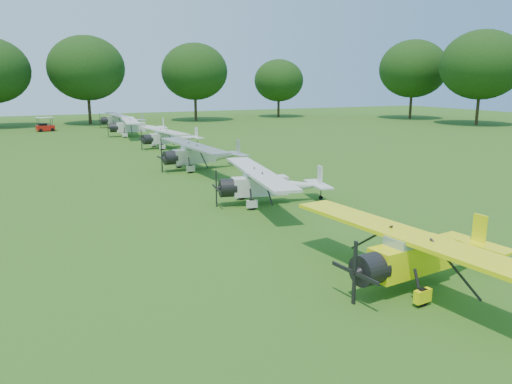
% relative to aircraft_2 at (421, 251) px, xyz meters
% --- Properties ---
extents(ground, '(160.00, 160.00, 0.00)m').
position_rel_aircraft_2_xyz_m(ground, '(-0.13, 10.47, -1.15)').
color(ground, '#285114').
rests_on(ground, ground).
extents(tree_belt, '(137.36, 130.27, 14.52)m').
position_rel_aircraft_2_xyz_m(tree_belt, '(3.45, 10.63, 6.88)').
color(tree_belt, '#2F2212').
rests_on(tree_belt, ground).
extents(aircraft_2, '(6.28, 9.98, 1.96)m').
position_rel_aircraft_2_xyz_m(aircraft_2, '(0.00, 0.00, 0.00)').
color(aircraft_2, '#FFFC0A').
rests_on(aircraft_2, ground).
extents(aircraft_3, '(6.26, 9.92, 1.95)m').
position_rel_aircraft_2_xyz_m(aircraft_3, '(0.34, 11.87, -0.01)').
color(aircraft_3, silver).
rests_on(aircraft_3, ground).
extents(aircraft_4, '(6.52, 10.39, 2.05)m').
position_rel_aircraft_2_xyz_m(aircraft_4, '(0.42, 23.44, 0.05)').
color(aircraft_4, silver).
rests_on(aircraft_4, ground).
extents(aircraft_5, '(6.16, 9.78, 1.92)m').
position_rel_aircraft_2_xyz_m(aircraft_5, '(1.45, 36.08, -0.02)').
color(aircraft_5, silver).
rests_on(aircraft_5, ground).
extents(aircraft_6, '(6.85, 10.89, 2.14)m').
position_rel_aircraft_2_xyz_m(aircraft_6, '(0.56, 47.74, 0.10)').
color(aircraft_6, silver).
rests_on(aircraft_6, ground).
extents(aircraft_7, '(6.33, 10.06, 1.99)m').
position_rel_aircraft_2_xyz_m(aircraft_7, '(1.10, 60.28, 0.02)').
color(aircraft_7, silver).
rests_on(aircraft_7, ground).
extents(golf_cart, '(2.31, 1.67, 1.79)m').
position_rel_aircraft_2_xyz_m(golf_cart, '(-8.91, 58.38, -0.54)').
color(golf_cart, red).
rests_on(golf_cart, ground).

